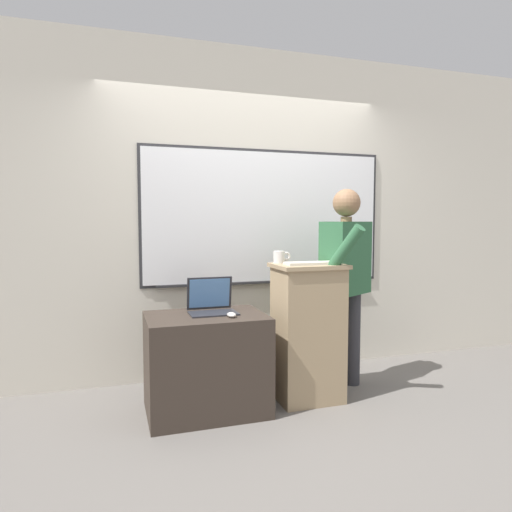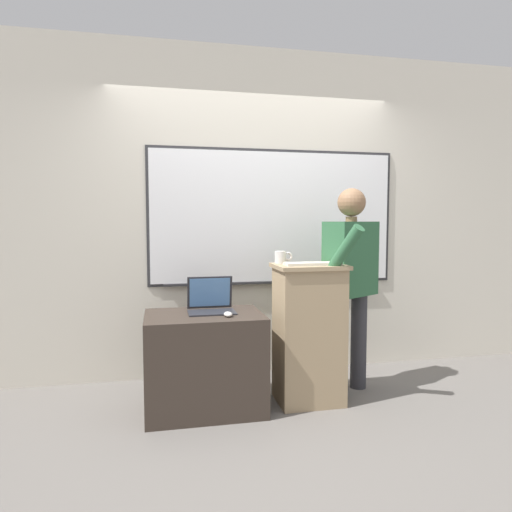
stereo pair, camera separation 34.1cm
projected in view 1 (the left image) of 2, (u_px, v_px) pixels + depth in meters
ground_plane at (290, 421)px, 3.15m from camera, size 30.00×30.00×0.00m
back_wall at (245, 213)px, 4.12m from camera, size 6.40×0.17×2.90m
lectern_podium at (308, 332)px, 3.50m from camera, size 0.52×0.42×1.05m
side_desk at (206, 363)px, 3.29m from camera, size 0.85×0.59×0.71m
person_presenter at (346, 273)px, 3.70m from camera, size 0.62×0.71×1.64m
laptop at (211, 301)px, 3.36m from camera, size 0.34×0.27×0.26m
wireless_keyboard at (312, 263)px, 3.41m from camera, size 0.42×0.15×0.02m
computer_mouse_by_laptop at (232, 315)px, 3.18m from camera, size 0.06×0.10×0.03m
coffee_mug at (280, 257)px, 3.53m from camera, size 0.14×0.08×0.09m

